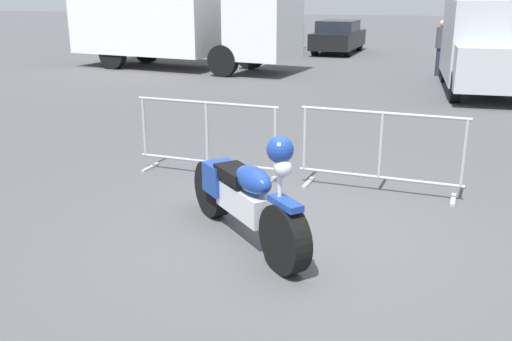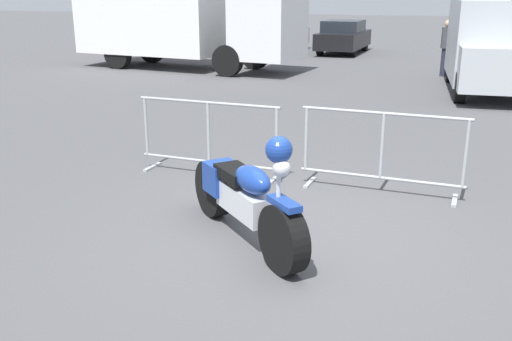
# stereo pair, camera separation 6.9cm
# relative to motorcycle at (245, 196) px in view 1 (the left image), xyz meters

# --- Properties ---
(ground_plane) EXTENTS (120.00, 120.00, 0.00)m
(ground_plane) POSITION_rel_motorcycle_xyz_m (0.45, 0.20, -0.49)
(ground_plane) COLOR #4C4C4F
(motorcycle) EXTENTS (1.75, 1.72, 1.28)m
(motorcycle) POSITION_rel_motorcycle_xyz_m (0.00, 0.00, 0.00)
(motorcycle) COLOR black
(motorcycle) RESTS_ON ground
(crowd_barrier_near) EXTENTS (2.12, 0.57, 1.07)m
(crowd_barrier_near) POSITION_rel_motorcycle_xyz_m (-1.20, 1.95, 0.06)
(crowd_barrier_near) COLOR #9EA0A5
(crowd_barrier_near) RESTS_ON ground
(crowd_barrier_far) EXTENTS (2.12, 0.57, 1.07)m
(crowd_barrier_far) POSITION_rel_motorcycle_xyz_m (1.20, 1.95, 0.06)
(crowd_barrier_far) COLOR #9EA0A5
(crowd_barrier_far) RESTS_ON ground
(box_truck) EXTENTS (7.94, 3.34, 2.98)m
(box_truck) POSITION_rel_motorcycle_xyz_m (-6.70, 12.62, 1.15)
(box_truck) COLOR white
(box_truck) RESTS_ON ground
(delivery_van) EXTENTS (2.20, 5.09, 2.31)m
(delivery_van) POSITION_rel_motorcycle_xyz_m (3.06, 10.78, 0.75)
(delivery_van) COLOR #B2B7BC
(delivery_van) RESTS_ON ground
(parked_car_red) EXTENTS (2.00, 4.47, 1.49)m
(parked_car_red) POSITION_rel_motorcycle_xyz_m (-10.58, 19.06, 0.26)
(parked_car_red) COLOR #B21E19
(parked_car_red) RESTS_ON ground
(parked_car_maroon) EXTENTS (1.98, 4.41, 1.47)m
(parked_car_maroon) POSITION_rel_motorcycle_xyz_m (-7.77, 18.81, 0.25)
(parked_car_maroon) COLOR maroon
(parked_car_maroon) RESTS_ON ground
(parked_car_white) EXTENTS (1.99, 4.44, 1.48)m
(parked_car_white) POSITION_rel_motorcycle_xyz_m (-4.96, 18.70, 0.26)
(parked_car_white) COLOR white
(parked_car_white) RESTS_ON ground
(parked_car_black) EXTENTS (1.83, 4.07, 1.36)m
(parked_car_black) POSITION_rel_motorcycle_xyz_m (-2.15, 19.28, 0.20)
(parked_car_black) COLOR black
(parked_car_black) RESTS_ON ground
(pedestrian) EXTENTS (0.38, 0.38, 1.69)m
(pedestrian) POSITION_rel_motorcycle_xyz_m (1.95, 13.42, 0.43)
(pedestrian) COLOR #262838
(pedestrian) RESTS_ON ground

